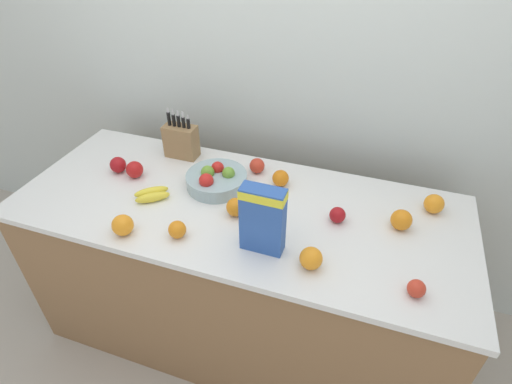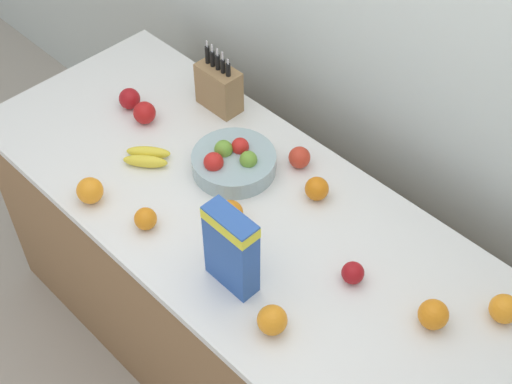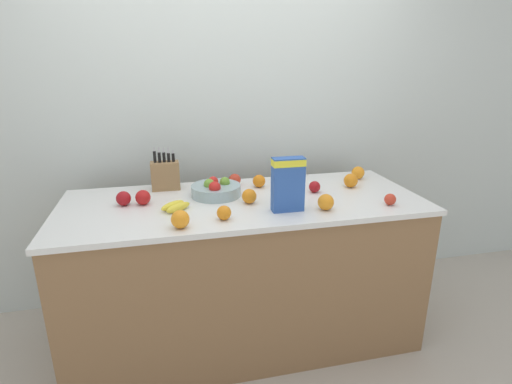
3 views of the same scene
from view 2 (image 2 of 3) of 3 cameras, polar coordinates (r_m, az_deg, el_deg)
name	(u,v)px [view 2 (image 2 of 3)]	position (r m, az deg, el deg)	size (l,w,h in m)	color
ground_plane	(244,353)	(3.10, -0.96, -12.72)	(14.00, 14.00, 0.00)	#B2A899
wall_back	(375,33)	(2.47, 9.53, 12.43)	(9.00, 0.06, 2.60)	silver
counter	(243,289)	(2.71, -1.08, -7.77)	(2.06, 0.84, 0.92)	olive
knife_block	(219,87)	(2.67, -2.99, 8.38)	(0.17, 0.09, 0.27)	#937047
cereal_box	(231,247)	(2.04, -2.00, -4.42)	(0.17, 0.07, 0.29)	#2D56A8
fruit_bowl	(233,161)	(2.45, -1.83, 2.46)	(0.29, 0.29, 0.11)	#99B2B7
banana_bunch	(147,157)	(2.52, -8.73, 2.80)	(0.18, 0.17, 0.04)	yellow
apple_rear	(144,113)	(2.66, -8.91, 6.28)	(0.08, 0.08, 0.08)	red
apple_front	(299,157)	(2.47, 3.46, 2.80)	(0.08, 0.08, 0.08)	red
apple_near_bananas	(130,99)	(2.74, -10.08, 7.36)	(0.08, 0.08, 0.08)	#A31419
apple_middle	(353,273)	(2.16, 7.75, -6.43)	(0.07, 0.07, 0.07)	#A31419
orange_mid_right	(230,213)	(2.28, -2.06, -1.67)	(0.08, 0.08, 0.08)	orange
orange_front_center	(272,320)	(2.04, 1.31, -10.20)	(0.09, 0.09, 0.09)	orange
orange_by_cereal	(317,189)	(2.36, 4.89, 0.27)	(0.08, 0.08, 0.08)	orange
orange_near_bowl	(145,219)	(2.30, -8.83, -2.13)	(0.07, 0.07, 0.07)	orange
orange_back_center	(433,314)	(2.11, 14.00, -9.48)	(0.09, 0.09, 0.09)	orange
orange_front_right	(90,191)	(2.41, -13.14, 0.11)	(0.09, 0.09, 0.09)	orange
orange_mid_left	(504,309)	(2.17, 19.23, -8.81)	(0.09, 0.09, 0.09)	orange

